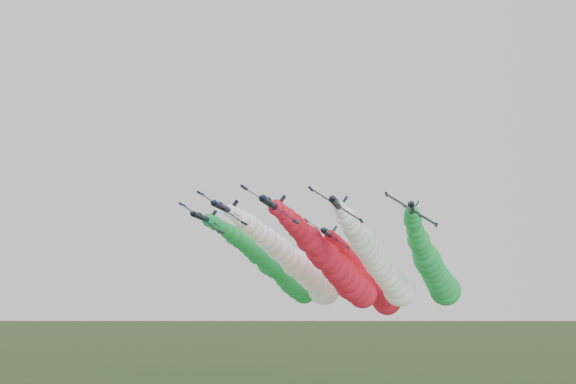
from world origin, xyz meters
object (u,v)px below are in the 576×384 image
object	(u,v)px
jet_lead	(340,271)
jet_trail	(372,284)
jet_inner_right	(383,269)
jet_outer_left	(282,272)
jet_inner_left	(302,269)
jet_outer_right	(434,271)

from	to	relation	value
jet_lead	jet_trail	world-z (taller)	jet_lead
jet_inner_right	jet_outer_left	bearing A→B (deg)	156.90
jet_lead	jet_outer_left	size ratio (longest dim) A/B	1.00
jet_trail	jet_inner_left	bearing A→B (deg)	-134.96
jet_trail	jet_outer_right	bearing A→B (deg)	-32.20
jet_inner_right	jet_outer_left	size ratio (longest dim) A/B	1.01
jet_inner_left	jet_outer_right	distance (m)	34.98
jet_lead	jet_inner_right	size ratio (longest dim) A/B	0.99
jet_inner_right	jet_outer_right	xyz separation A→B (m)	(12.80, 9.44, -0.08)
jet_outer_left	jet_outer_right	xyz separation A→B (m)	(42.21, -3.11, -0.36)
jet_lead	jet_trail	xyz separation A→B (m)	(5.20, 29.20, -1.94)
jet_lead	jet_inner_right	bearing A→B (deg)	42.59
jet_lead	jet_trail	bearing A→B (deg)	79.91
jet_outer_left	jet_lead	bearing A→B (deg)	-47.36
jet_outer_right	jet_inner_right	bearing A→B (deg)	-143.61
jet_lead	jet_trail	size ratio (longest dim) A/B	0.99
jet_inner_left	jet_trail	size ratio (longest dim) A/B	1.00
jet_lead	jet_outer_right	size ratio (longest dim) A/B	0.99
jet_lead	jet_inner_left	distance (m)	17.02
jet_inner_left	jet_outer_right	bearing A→B (deg)	10.34
jet_inner_left	jet_outer_left	xyz separation A→B (m)	(-7.80, 9.39, -0.20)
jet_lead	jet_outer_left	world-z (taller)	jet_outer_left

